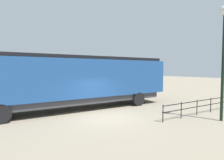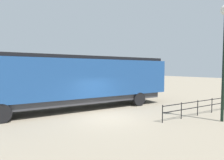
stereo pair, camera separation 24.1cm
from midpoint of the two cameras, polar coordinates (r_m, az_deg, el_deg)
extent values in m
plane|color=gray|center=(11.40, -2.24, -11.81)|extent=(120.00, 120.00, 0.00)
cube|color=navy|center=(13.83, -11.84, 0.66)|extent=(3.18, 15.09, 2.70)
cube|color=black|center=(16.90, 8.04, -0.21)|extent=(3.05, 2.90, 1.89)
cube|color=black|center=(13.84, -11.91, 6.76)|extent=(2.86, 14.49, 0.24)
cube|color=#38383D|center=(13.99, -11.76, -5.80)|extent=(2.86, 13.88, 0.45)
cylinder|color=black|center=(17.45, 1.74, -4.68)|extent=(0.30, 1.10, 1.10)
cylinder|color=black|center=(15.15, 7.75, -5.93)|extent=(0.30, 1.10, 1.10)
cylinder|color=black|center=(14.66, -31.97, -6.71)|extent=(0.30, 1.10, 1.10)
cylinder|color=black|center=(11.83, -32.08, -9.02)|extent=(0.30, 1.10, 1.10)
cylinder|color=black|center=(12.14, 30.97, 3.27)|extent=(0.16, 0.16, 6.13)
cube|color=black|center=(14.36, 28.16, -5.30)|extent=(0.04, 9.41, 0.04)
cube|color=black|center=(14.42, 28.12, -6.76)|extent=(0.04, 9.41, 0.04)
cylinder|color=black|center=(10.71, 15.04, -10.15)|extent=(0.05, 0.05, 1.00)
cylinder|color=black|center=(11.87, 20.33, -8.92)|extent=(0.05, 0.05, 1.00)
cylinder|color=black|center=(13.12, 24.61, -7.86)|extent=(0.05, 0.05, 1.00)
cylinder|color=black|center=(14.43, 28.12, -6.95)|extent=(0.05, 0.05, 1.00)
cylinder|color=black|center=(15.79, 31.02, -6.18)|extent=(0.05, 0.05, 1.00)
camera|label=1|loc=(0.12, -90.57, -0.03)|focal=29.16mm
camera|label=2|loc=(0.12, 89.43, 0.03)|focal=29.16mm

